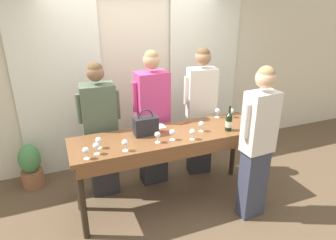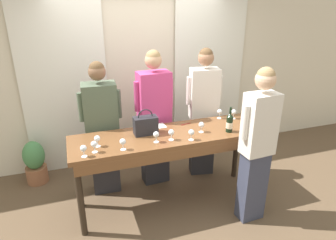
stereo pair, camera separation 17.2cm
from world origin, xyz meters
name	(u,v)px [view 1 (the left image)]	position (x,y,z in m)	size (l,w,h in m)	color
ground_plane	(170,201)	(0.00, 0.00, 0.00)	(18.00, 18.00, 0.00)	brown
wall_back	(137,72)	(0.00, 1.36, 1.40)	(12.00, 0.06, 2.80)	beige
curtain_panel_left	(60,84)	(-1.12, 1.30, 1.34)	(1.18, 0.03, 2.69)	white
curtain_panel_right	(204,71)	(1.12, 1.30, 1.34)	(1.18, 0.03, 2.69)	white
tasting_bar	(171,143)	(0.00, -0.02, 0.85)	(2.33, 0.66, 0.96)	brown
wine_bottle	(229,122)	(0.69, -0.17, 1.08)	(0.08, 0.08, 0.31)	black
handbag	(146,126)	(-0.27, 0.09, 1.07)	(0.28, 0.14, 0.31)	#232328
wine_glass_front_left	(192,132)	(0.17, -0.24, 1.05)	(0.07, 0.07, 0.13)	white
wine_glass_front_mid	(217,111)	(0.78, 0.25, 1.05)	(0.07, 0.07, 0.13)	white
wine_glass_front_right	(172,133)	(-0.04, -0.16, 1.05)	(0.07, 0.07, 0.13)	white
wine_glass_center_left	(125,143)	(-0.60, -0.22, 1.05)	(0.07, 0.07, 0.13)	white
wine_glass_center_mid	(86,151)	(-1.00, -0.25, 1.05)	(0.07, 0.07, 0.13)	white
wine_glass_center_right	(96,146)	(-0.89, -0.18, 1.05)	(0.07, 0.07, 0.13)	white
wine_glass_back_left	(231,111)	(0.95, 0.18, 1.05)	(0.07, 0.07, 0.13)	white
wine_glass_back_mid	(98,141)	(-0.84, -0.06, 1.05)	(0.07, 0.07, 0.13)	white
wine_glass_back_right	(145,121)	(-0.22, 0.26, 1.05)	(0.07, 0.07, 0.13)	white
wine_glass_near_host	(201,124)	(0.37, -0.07, 1.05)	(0.07, 0.07, 0.13)	white
wine_glass_by_bottle	(157,135)	(-0.21, -0.16, 1.05)	(0.07, 0.07, 0.13)	white
napkin	(158,126)	(-0.05, 0.26, 0.96)	(0.16, 0.16, 0.00)	white
pen	(185,124)	(0.29, 0.20, 0.96)	(0.14, 0.04, 0.01)	maroon
guest_olive_jacket	(101,131)	(-0.73, 0.53, 0.90)	(0.53, 0.30, 1.77)	#28282D
guest_pink_top	(153,119)	(-0.04, 0.53, 0.96)	(0.53, 0.28, 1.86)	#28282D
guest_cream_sweater	(201,111)	(0.68, 0.53, 0.97)	(0.50, 0.30, 1.85)	#28282D
host_pouring	(258,142)	(0.81, -0.58, 0.97)	(0.46, 0.24, 1.82)	#383D51
potted_plant	(31,166)	(-1.65, 1.03, 0.31)	(0.29, 0.29, 0.63)	#935B3D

